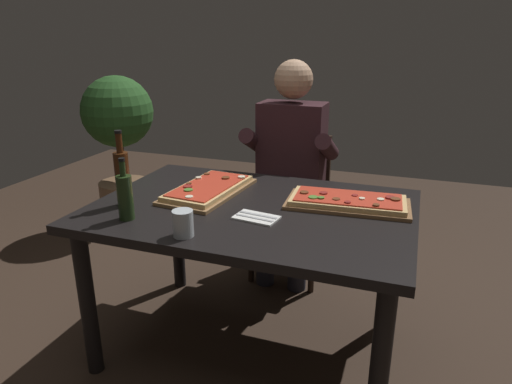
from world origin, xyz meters
The scene contains 11 objects.
ground_plane centered at (0.00, 0.00, 0.00)m, with size 6.40×6.40×0.00m, color #38281E.
dining_table centered at (0.00, 0.00, 0.64)m, with size 1.40×0.96×0.74m.
pizza_rectangular_front centered at (0.40, 0.15, 0.76)m, with size 0.55×0.30×0.05m.
pizza_rectangular_left centered at (-0.26, 0.10, 0.76)m, with size 0.32×0.53×0.05m.
wine_bottle_dark centered at (-0.54, -0.18, 0.87)m, with size 0.06×0.06×0.34m.
oil_bottle_amber centered at (-0.43, -0.31, 0.84)m, with size 0.06×0.06×0.26m.
tumbler_near_camera centered at (-0.14, -0.38, 0.78)m, with size 0.08×0.08×0.10m.
napkin_cutlery_set centered at (0.07, -0.13, 0.74)m, with size 0.19×0.13×0.01m.
diner_chair centered at (-0.04, 0.86, 0.49)m, with size 0.44×0.44×0.87m.
seated_diner centered at (-0.04, 0.74, 0.74)m, with size 0.53×0.41×1.33m.
potted_plant_corner centered at (-1.48, 1.11, 0.71)m, with size 0.53×0.53×1.18m.
Camera 1 is at (0.65, -1.77, 1.46)m, focal length 32.07 mm.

